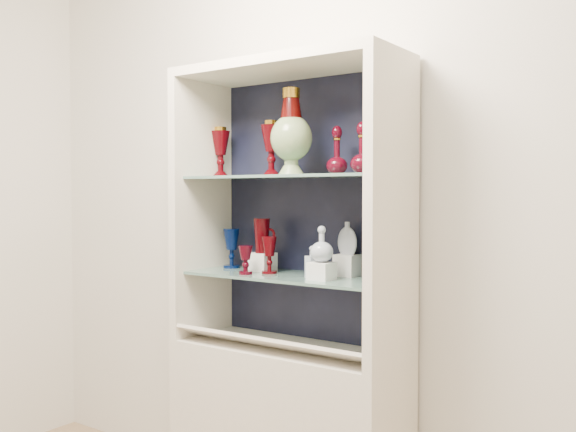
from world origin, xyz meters
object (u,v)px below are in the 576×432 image
Objects in this scene: lidded_bowl at (380,162)px; clear_square_bottle at (312,262)px; ruby_pitcher at (262,236)px; cameo_medallion at (377,240)px; pedestal_lamp_left at (221,152)px; ruby_goblet_tall at (269,255)px; pedestal_lamp_right at (271,148)px; cobalt_goblet at (232,248)px; ruby_decanter_a at (337,147)px; clear_round_decanter at (322,245)px; ruby_decanter_b at (362,146)px; ruby_goblet_small at (246,260)px; flat_flask at (347,238)px; enamel_urn at (291,132)px.

clear_square_bottle is (-0.32, 0.03, -0.40)m from lidded_bowl.
ruby_pitcher is 1.18× the size of cameo_medallion.
pedestal_lamp_left is 0.57m from ruby_goblet_tall.
pedestal_lamp_left is at bearing 173.00° from lidded_bowl.
ruby_pitcher is at bearing -160.50° from pedestal_lamp_right.
cobalt_goblet is at bearing 159.46° from ruby_pitcher.
pedestal_lamp_left is 1.04× the size of ruby_decanter_a.
cameo_medallion is at bearing 15.90° from clear_round_decanter.
ruby_decanter_b is (0.15, -0.06, -0.00)m from ruby_decanter_a.
ruby_goblet_small is 0.44m from flat_flask.
cameo_medallion is at bearing 1.86° from ruby_goblet_tall.
pedestal_lamp_left is at bearing 174.64° from ruby_decanter_b.
clear_round_decanter is (0.33, -0.11, -0.40)m from pedestal_lamp_right.
flat_flask is at bearing 7.40° from pedestal_lamp_right.
ruby_pitcher is (-0.39, -0.00, -0.37)m from ruby_decanter_a.
ruby_pitcher reaches higher than clear_square_bottle.
enamel_urn is at bearing -134.28° from flat_flask.
ruby_pitcher reaches higher than cameo_medallion.
lidded_bowl reaches higher than clear_square_bottle.
clear_square_bottle is (0.56, -0.08, -0.47)m from pedestal_lamp_left.
cobalt_goblet is (-0.82, 0.11, -0.37)m from lidded_bowl.
ruby_decanter_b is at bearing -21.77° from ruby_decanter_a.
pedestal_lamp_right is 0.51m from cobalt_goblet.
ruby_decanter_b reaches higher than clear_round_decanter.
pedestal_lamp_right is at bearing 171.55° from ruby_decanter_b.
lidded_bowl is at bearing 3.86° from ruby_goblet_small.
flat_flask is 0.16m from clear_round_decanter.
pedestal_lamp_left reaches higher than lidded_bowl.
enamel_urn reaches higher than ruby_decanter_b.
pedestal_lamp_right reaches higher than ruby_goblet_tall.
ruby_goblet_tall is (0.33, -0.07, -0.46)m from pedestal_lamp_left.
ruby_decanter_a is at bearing 20.00° from ruby_goblet_small.
cobalt_goblet is at bearing 179.62° from pedestal_lamp_right.
clear_round_decanter reaches higher than clear_square_bottle.
pedestal_lamp_right reaches higher than cobalt_goblet.
ruby_pitcher is at bearing -4.97° from cobalt_goblet.
clear_round_decanter is at bearing -8.71° from enamel_urn.
cobalt_goblet is at bearing 168.65° from clear_round_decanter.
enamel_urn is 0.44m from lidded_bowl.
enamel_urn is 0.58m from ruby_goblet_small.
ruby_decanter_a is at bearing -93.07° from flat_flask.
enamel_urn is 2.53× the size of flat_flask.
clear_square_bottle is 1.00× the size of cameo_medallion.
flat_flask is (-0.23, 0.15, -0.30)m from lidded_bowl.
ruby_pitcher reaches higher than ruby_goblet_small.
ruby_decanter_b is 2.63× the size of lidded_bowl.
pedestal_lamp_right is 0.20m from enamel_urn.
cobalt_goblet is (-0.72, 0.07, -0.44)m from ruby_decanter_b.
ruby_decanter_a reaches higher than ruby_pitcher.
ruby_goblet_small is at bearing -128.83° from ruby_goblet_tall.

